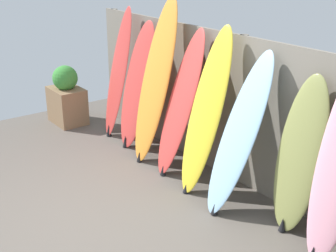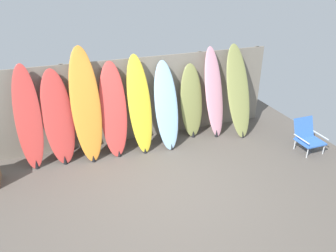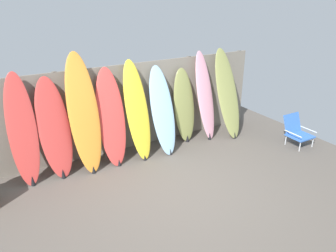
{
  "view_description": "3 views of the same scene",
  "coord_description": "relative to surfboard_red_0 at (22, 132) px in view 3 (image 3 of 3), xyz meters",
  "views": [
    {
      "loc": [
        3.72,
        -1.8,
        2.73
      ],
      "look_at": [
        0.16,
        0.84,
        1.02
      ],
      "focal_mm": 50.0,
      "sensor_mm": 36.0,
      "label": 1
    },
    {
      "loc": [
        -1.62,
        -4.31,
        3.48
      ],
      "look_at": [
        0.25,
        0.79,
        0.79
      ],
      "focal_mm": 35.0,
      "sensor_mm": 36.0,
      "label": 2
    },
    {
      "loc": [
        -2.59,
        -3.93,
        3.14
      ],
      "look_at": [
        0.24,
        0.9,
        0.81
      ],
      "focal_mm": 35.0,
      "sensor_mm": 36.0,
      "label": 3
    }
  ],
  "objects": [
    {
      "name": "surfboard_yellow_4",
      "position": [
        2.09,
        -0.08,
        0.01
      ],
      "size": [
        0.49,
        0.68,
        1.93
      ],
      "color": "yellow",
      "rests_on": "ground"
    },
    {
      "name": "surfboard_red_3",
      "position": [
        1.56,
        -0.04,
        -0.04
      ],
      "size": [
        0.6,
        0.7,
        1.83
      ],
      "color": "#D13D38",
      "rests_on": "ground"
    },
    {
      "name": "surfboard_olive_8",
      "position": [
        4.32,
        -0.12,
        0.02
      ],
      "size": [
        0.54,
        0.83,
        1.96
      ],
      "color": "olive",
      "rests_on": "ground"
    },
    {
      "name": "surfboard_orange_2",
      "position": [
        1.04,
        -0.05,
        0.13
      ],
      "size": [
        0.55,
        0.66,
        2.17
      ],
      "color": "orange",
      "rests_on": "ground"
    },
    {
      "name": "ground",
      "position": [
        2.16,
        -1.64,
        -0.95
      ],
      "size": [
        7.68,
        7.68,
        0.0
      ],
      "primitive_type": "plane",
      "color": "#5B544C"
    },
    {
      "name": "surfboard_red_0",
      "position": [
        0.0,
        0.0,
        0.0
      ],
      "size": [
        0.51,
        0.52,
        1.93
      ],
      "color": "#D13D38",
      "rests_on": "ground"
    },
    {
      "name": "fence_back",
      "position": [
        2.16,
        0.37,
        -0.05
      ],
      "size": [
        6.08,
        0.11,
        1.8
      ],
      "color": "gray",
      "rests_on": "ground"
    },
    {
      "name": "beach_chair",
      "position": [
        5.27,
        -1.36,
        -0.62
      ],
      "size": [
        0.5,
        0.55,
        0.65
      ],
      "rotation": [
        0.0,
        0.0,
        -0.03
      ],
      "color": "silver",
      "rests_on": "ground"
    },
    {
      "name": "surfboard_red_1",
      "position": [
        0.51,
        0.01,
        -0.06
      ],
      "size": [
        0.59,
        0.58,
        1.79
      ],
      "color": "#D13D38",
      "rests_on": "ground"
    },
    {
      "name": "surfboard_olive_6",
      "position": [
        3.3,
        0.09,
        -0.15
      ],
      "size": [
        0.52,
        0.4,
        1.62
      ],
      "color": "olive",
      "rests_on": "ground"
    },
    {
      "name": "surfboard_skyblue_5",
      "position": [
        2.65,
        -0.1,
        -0.08
      ],
      "size": [
        0.54,
        0.79,
        1.75
      ],
      "color": "#8CB7D6",
      "rests_on": "ground"
    },
    {
      "name": "surfboard_pink_7",
      "position": [
        3.79,
        0.01,
        0.01
      ],
      "size": [
        0.5,
        0.61,
        1.94
      ],
      "color": "pink",
      "rests_on": "ground"
    }
  ]
}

